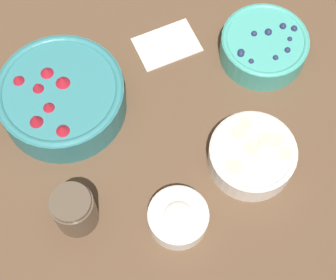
{
  "coord_description": "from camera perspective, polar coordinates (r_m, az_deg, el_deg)",
  "views": [
    {
      "loc": [
        0.06,
        0.49,
        1.0
      ],
      "look_at": [
        -0.01,
        0.06,
        0.04
      ],
      "focal_mm": 60.0,
      "sensor_mm": 36.0,
      "label": 1
    }
  ],
  "objects": [
    {
      "name": "ground_plane",
      "position": [
        1.12,
        -1.28,
        1.92
      ],
      "size": [
        4.0,
        4.0,
        0.0
      ],
      "primitive_type": "plane",
      "color": "brown"
    },
    {
      "name": "bowl_strawberries",
      "position": [
        1.11,
        -10.79,
        4.38
      ],
      "size": [
        0.25,
        0.25,
        0.1
      ],
      "color": "teal",
      "rests_on": "ground_plane"
    },
    {
      "name": "bowl_blueberries",
      "position": [
        1.18,
        9.72,
        9.45
      ],
      "size": [
        0.18,
        0.18,
        0.07
      ],
      "color": "#47AD9E",
      "rests_on": "ground_plane"
    },
    {
      "name": "bowl_bananas",
      "position": [
        1.07,
        8.54,
        -1.5
      ],
      "size": [
        0.16,
        0.16,
        0.06
      ],
      "color": "white",
      "rests_on": "ground_plane"
    },
    {
      "name": "bowl_cream",
      "position": [
        1.02,
        1.04,
        -7.83
      ],
      "size": [
        0.11,
        0.11,
        0.05
      ],
      "color": "white",
      "rests_on": "ground_plane"
    },
    {
      "name": "jar_chocolate",
      "position": [
        1.02,
        -9.48,
        -7.05
      ],
      "size": [
        0.08,
        0.08,
        0.1
      ],
      "color": "brown",
      "rests_on": "ground_plane"
    },
    {
      "name": "napkin",
      "position": [
        1.21,
        -0.11,
        9.69
      ],
      "size": [
        0.15,
        0.12,
        0.01
      ],
      "color": "silver",
      "rests_on": "ground_plane"
    }
  ]
}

